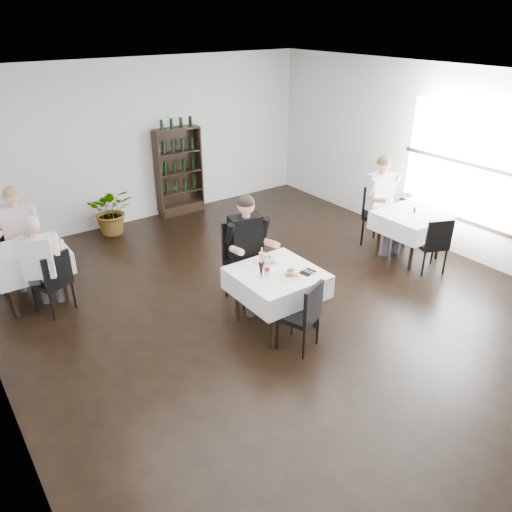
{
  "coord_description": "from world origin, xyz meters",
  "views": [
    {
      "loc": [
        -3.74,
        -4.34,
        3.72
      ],
      "look_at": [
        -0.48,
        0.2,
        0.96
      ],
      "focal_mm": 35.0,
      "sensor_mm": 36.0,
      "label": 1
    }
  ],
  "objects_px": {
    "main_table": "(277,282)",
    "diner_main": "(248,244)",
    "wine_shelf": "(179,172)",
    "potted_tree": "(112,210)"
  },
  "relations": [
    {
      "from": "wine_shelf",
      "to": "diner_main",
      "type": "distance_m",
      "value": 3.79
    },
    {
      "from": "diner_main",
      "to": "wine_shelf",
      "type": "bearing_deg",
      "value": 76.38
    },
    {
      "from": "main_table",
      "to": "wine_shelf",
      "type": "bearing_deg",
      "value": 78.22
    },
    {
      "from": "main_table",
      "to": "diner_main",
      "type": "distance_m",
      "value": 0.7
    },
    {
      "from": "wine_shelf",
      "to": "diner_main",
      "type": "height_order",
      "value": "wine_shelf"
    },
    {
      "from": "wine_shelf",
      "to": "main_table",
      "type": "distance_m",
      "value": 4.41
    },
    {
      "from": "main_table",
      "to": "diner_main",
      "type": "xyz_separation_m",
      "value": [
        0.01,
        0.63,
        0.3
      ]
    },
    {
      "from": "main_table",
      "to": "potted_tree",
      "type": "distance_m",
      "value": 4.16
    },
    {
      "from": "wine_shelf",
      "to": "potted_tree",
      "type": "height_order",
      "value": "wine_shelf"
    },
    {
      "from": "wine_shelf",
      "to": "diner_main",
      "type": "bearing_deg",
      "value": -103.62
    }
  ]
}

